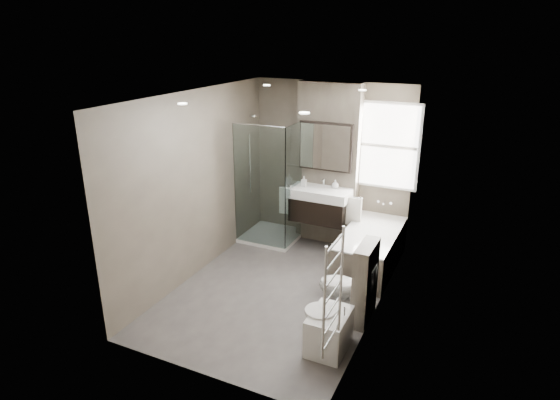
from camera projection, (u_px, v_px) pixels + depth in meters
The scene contains 15 objects.
room at pixel (282, 199), 5.97m from camera, with size 2.70×3.90×2.70m.
vanity_pier at pixel (328, 165), 7.48m from camera, with size 1.00×0.25×2.60m, color #5D5549.
vanity at pixel (320, 204), 7.37m from camera, with size 0.95×0.47×0.66m.
mirror_cabinet at pixel (325, 147), 7.23m from camera, with size 0.86×0.08×0.76m.
towel_left at pixel (287, 201), 7.59m from camera, with size 0.24×0.06×0.44m, color silver.
towel_right at pixel (353, 211), 7.14m from camera, with size 0.24×0.06×0.44m, color silver.
shower_enclosure at pixel (275, 213), 7.69m from camera, with size 0.90×0.90×2.00m.
bathtub at pixel (370, 248), 6.87m from camera, with size 0.75×1.60×0.57m.
window at pixel (387, 146), 7.08m from camera, with size 0.98×0.06×1.33m.
toilet at pixel (346, 287), 5.75m from camera, with size 0.39×0.69×0.70m, color white.
cistern_box at pixel (365, 283), 5.55m from camera, with size 0.19×0.55×1.00m.
bidet at pixel (328, 330), 5.11m from camera, with size 0.48×0.55×0.57m.
towel_radiator at pixel (333, 292), 4.17m from camera, with size 0.03×0.49×1.10m.
soap_bottle_a at pixel (304, 181), 7.37m from camera, with size 0.07×0.08×0.17m, color white.
soap_bottle_b at pixel (335, 184), 7.29m from camera, with size 0.11×0.11×0.14m, color white.
Camera 1 is at (2.37, -5.10, 3.31)m, focal length 30.00 mm.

